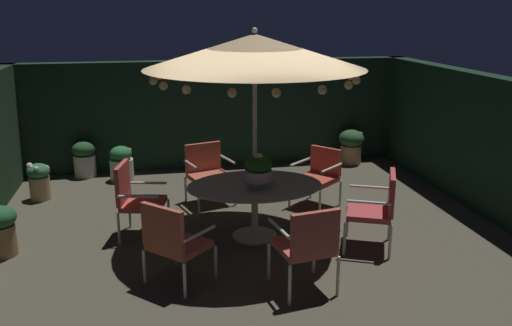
{
  "coord_description": "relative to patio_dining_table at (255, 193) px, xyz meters",
  "views": [
    {
      "loc": [
        -1.23,
        -6.59,
        2.97
      ],
      "look_at": [
        0.07,
        -0.04,
        1.06
      ],
      "focal_mm": 38.03,
      "sensor_mm": 36.0,
      "label": 1
    }
  ],
  "objects": [
    {
      "name": "ground_plane",
      "position": [
        -0.07,
        -0.04,
        -0.63
      ],
      "size": [
        7.63,
        7.62,
        0.02
      ],
      "primitive_type": "cube",
      "color": "#4C4738"
    },
    {
      "name": "potted_plant_left_near",
      "position": [
        2.55,
        3.17,
        -0.25
      ],
      "size": [
        0.49,
        0.49,
        0.68
      ],
      "color": "tan",
      "rests_on": "ground_plane"
    },
    {
      "name": "potted_plant_front_corner",
      "position": [
        -2.52,
        3.3,
        -0.27
      ],
      "size": [
        0.42,
        0.42,
        0.66
      ],
      "color": "beige",
      "rests_on": "ground_plane"
    },
    {
      "name": "potted_plant_right_near",
      "position": [
        -3.18,
        0.05,
        -0.27
      ],
      "size": [
        0.4,
        0.4,
        0.64
      ],
      "color": "olive",
      "rests_on": "ground_plane"
    },
    {
      "name": "hedge_backdrop_right",
      "position": [
        3.6,
        -0.04,
        0.4
      ],
      "size": [
        0.3,
        7.62,
        2.04
      ],
      "primitive_type": "cube",
      "color": "#162F1F",
      "rests_on": "ground_plane"
    },
    {
      "name": "patio_chair_southwest",
      "position": [
        -1.55,
        0.35,
        -0.05
      ],
      "size": [
        0.7,
        0.7,
        1.01
      ],
      "color": "silver",
      "rests_on": "ground_plane"
    },
    {
      "name": "potted_plant_back_center",
      "position": [
        -1.85,
        2.92,
        -0.31
      ],
      "size": [
        0.41,
        0.41,
        0.63
      ],
      "color": "beige",
      "rests_on": "ground_plane"
    },
    {
      "name": "patio_chair_east",
      "position": [
        1.46,
        -0.64,
        -0.04
      ],
      "size": [
        0.78,
        0.81,
        1.01
      ],
      "color": "silver",
      "rests_on": "ground_plane"
    },
    {
      "name": "patio_chair_north",
      "position": [
        -1.13,
        -1.12,
        -0.07
      ],
      "size": [
        0.83,
        0.83,
        0.97
      ],
      "color": "silver",
      "rests_on": "ground_plane"
    },
    {
      "name": "potted_plant_right_far",
      "position": [
        -3.1,
        2.14,
        -0.3
      ],
      "size": [
        0.36,
        0.36,
        0.61
      ],
      "color": "tan",
      "rests_on": "ground_plane"
    },
    {
      "name": "patio_umbrella",
      "position": [
        0.0,
        -0.0,
        1.84
      ],
      "size": [
        2.77,
        2.77,
        2.75
      ],
      "color": "silver",
      "rests_on": "ground_plane"
    },
    {
      "name": "patio_chair_southeast",
      "position": [
        1.21,
        1.02,
        -0.1
      ],
      "size": [
        0.85,
        0.84,
        0.89
      ],
      "color": "beige",
      "rests_on": "ground_plane"
    },
    {
      "name": "hedge_backdrop_rear",
      "position": [
        -0.07,
        3.62,
        0.4
      ],
      "size": [
        7.63,
        0.3,
        2.04
      ],
      "primitive_type": "cube",
      "color": "#192F20",
      "rests_on": "ground_plane"
    },
    {
      "name": "patio_chair_northeast",
      "position": [
        0.26,
        -1.57,
        -0.03
      ],
      "size": [
        0.69,
        0.69,
        1.0
      ],
      "color": "silver",
      "rests_on": "ground_plane"
    },
    {
      "name": "patio_chair_south",
      "position": [
        -0.47,
        1.52,
        -0.09
      ],
      "size": [
        0.79,
        0.74,
        0.92
      ],
      "color": "silver",
      "rests_on": "ground_plane"
    },
    {
      "name": "patio_dining_table",
      "position": [
        0.0,
        0.0,
        0.0
      ],
      "size": [
        1.79,
        1.39,
        0.75
      ],
      "color": "silver",
      "rests_on": "ground_plane"
    },
    {
      "name": "centerpiece_planter",
      "position": [
        0.02,
        -0.14,
        0.38
      ],
      "size": [
        0.36,
        0.36,
        0.46
      ],
      "color": "beige",
      "rests_on": "patio_dining_table"
    }
  ]
}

